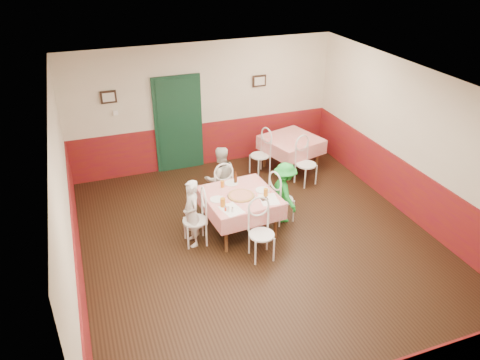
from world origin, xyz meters
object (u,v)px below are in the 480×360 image
object	(u,v)px
chair_left	(195,221)
chair_second_a	(260,156)
glass_a	(223,202)
wallet	(264,199)
glass_c	(222,184)
chair_right	(282,200)
glass_b	(266,192)
beer_bottle	(235,178)
chair_near	(262,235)
chair_far	(222,188)
diner_far	(220,178)
diner_right	(285,193)
chair_second_b	(306,165)
diner_left	(192,213)
main_table	(240,213)
second_table	(291,154)
pizza	(241,195)

from	to	relation	value
chair_left	chair_second_a	xyz separation A→B (m)	(2.04, 2.03, 0.00)
glass_a	wallet	bearing A→B (deg)	-1.92
chair_left	glass_c	distance (m)	0.86
chair_right	glass_b	distance (m)	0.64
glass_a	chair_second_a	bearing A→B (deg)	54.51
chair_second_a	glass_c	xyz separation A→B (m)	(-1.39, -1.60, 0.37)
beer_bottle	chair_near	bearing A→B (deg)	-90.15
chair_far	diner_far	size ratio (longest dim) A/B	0.70
chair_right	diner_right	bearing A→B (deg)	-97.95
chair_second_b	diner_right	distance (m)	1.55
chair_far	diner_left	size ratio (longest dim) A/B	0.74
main_table	glass_b	xyz separation A→B (m)	(0.40, -0.19, 0.45)
chair_far	diner_right	world-z (taller)	diner_right
chair_second_b	beer_bottle	size ratio (longest dim) A/B	4.19
chair_right	glass_b	size ratio (longest dim) A/B	6.44
main_table	chair_second_a	size ratio (longest dim) A/B	1.36
main_table	beer_bottle	size ratio (longest dim) A/B	5.68
glass_c	diner_far	bearing A→B (deg)	76.04
chair_near	glass_c	xyz separation A→B (m)	(-0.27, 1.21, 0.37)
glass_c	beer_bottle	size ratio (longest dim) A/B	0.58
second_table	beer_bottle	world-z (taller)	beer_bottle
beer_bottle	glass_a	bearing A→B (deg)	-124.06
chair_right	glass_c	size ratio (longest dim) A/B	7.26
chair_right	wallet	distance (m)	0.71
chair_second_b	pizza	distance (m)	2.34
chair_right	glass_a	distance (m)	1.36
main_table	diner_far	distance (m)	0.94
chair_second_a	beer_bottle	distance (m)	1.94
chair_second_a	diner_far	size ratio (longest dim) A/B	0.70
pizza	main_table	bearing A→B (deg)	87.46
wallet	chair_second_a	bearing A→B (deg)	64.80
chair_right	glass_c	distance (m)	1.15
chair_right	diner_far	size ratio (longest dim) A/B	0.70
chair_right	beer_bottle	distance (m)	0.95
main_table	chair_right	world-z (taller)	chair_right
chair_second_b	wallet	world-z (taller)	chair_second_b
pizza	diner_left	distance (m)	0.91
chair_left	diner_far	distance (m)	1.25
pizza	diner_far	bearing A→B (deg)	94.06
chair_second_b	diner_right	xyz separation A→B (m)	(-1.04, -1.14, 0.14)
beer_bottle	diner_right	world-z (taller)	diner_right
main_table	chair_second_b	xyz separation A→B (m)	(1.94, 1.21, 0.08)
diner_left	glass_b	bearing A→B (deg)	79.85
chair_right	diner_right	world-z (taller)	diner_right
glass_c	diner_left	bearing A→B (deg)	-148.01
second_table	chair_right	bearing A→B (deg)	-119.93
main_table	glass_a	size ratio (longest dim) A/B	7.78
chair_second_b	wallet	size ratio (longest dim) A/B	8.18
glass_a	chair_far	bearing A→B (deg)	73.18
chair_far	glass_c	xyz separation A→B (m)	(-0.14, -0.48, 0.37)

